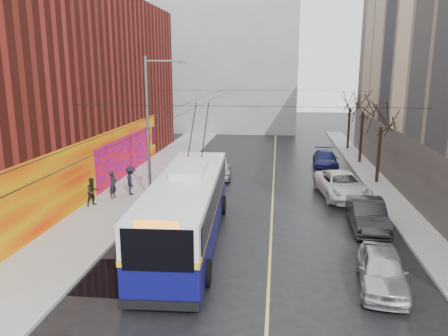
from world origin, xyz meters
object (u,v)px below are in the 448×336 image
Objects in this scene: parked_car_a at (382,270)px; pedestrian_a at (113,185)px; pedestrian_b at (93,192)px; streetlight_pole at (150,125)px; parked_car_c at (342,185)px; parked_car_b at (367,214)px; following_car at (219,168)px; parked_car_d at (325,159)px; tree_mid at (363,104)px; pedestrian_c at (131,181)px; trolleybus at (187,208)px; tree_near at (382,116)px; tree_far at (350,100)px.

pedestrian_a reaches higher than parked_car_a.
streetlight_pole is at bearing -20.23° from pedestrian_b.
pedestrian_a is at bearing 152.66° from parked_car_a.
parked_car_a is 12.29m from parked_car_c.
parked_car_b reaches higher than following_car.
pedestrian_a is (-14.44, -11.33, 0.32)m from parked_car_d.
tree_mid is 21.26m from pedestrian_c.
parked_car_c is at bearing -36.62° from pedestrian_b.
pedestrian_c is at bearing 178.74° from parked_car_c.
following_car is (-8.50, 16.60, 0.03)m from parked_car_a.
trolleybus reaches higher than parked_car_a.
trolleybus is at bearing 163.63° from parked_car_a.
pedestrian_a is (-17.64, -6.27, -3.95)m from tree_near.
pedestrian_b is (-6.75, 4.55, -0.73)m from trolleybus.
parked_car_b is (-2.51, -16.56, -4.47)m from tree_mid.
parked_car_d is 2.86× the size of pedestrian_b.
pedestrian_c is at bearing -162.13° from tree_near.
pedestrian_b is (-18.27, -7.94, -3.97)m from tree_near.
tree_far reaches higher than pedestrian_a.
streetlight_pole is at bearing -135.14° from parked_car_d.
pedestrian_a is at bearing -139.82° from parked_car_d.
pedestrian_b reaches higher than following_car.
tree_mid is 5.88m from parked_car_d.
following_car is (-8.66, 4.31, -0.05)m from parked_car_c.
parked_car_c is 3.08× the size of pedestrian_c.
tree_mid reaches higher than pedestrian_b.
pedestrian_a is at bearing 17.15° from pedestrian_b.
tree_near is 0.48× the size of trolleybus.
parked_car_d is (-0.69, 14.61, -0.07)m from parked_car_b.
pedestrian_a reaches higher than parked_car_c.
parked_car_d is at bearing -74.91° from pedestrian_c.
trolleybus is 7.02× the size of pedestrian_c.
pedestrian_a is (-15.13, 3.28, 0.25)m from parked_car_b.
pedestrian_b is (-6.58, -8.49, 0.25)m from following_car.
tree_mid reaches higher than parked_car_b.
parked_car_a is at bearing -87.95° from parked_car_d.
tree_far is 27.19m from pedestrian_a.
following_car is 2.54× the size of pedestrian_a.
streetlight_pole is 1.41× the size of tree_near.
pedestrian_c is at bearing -37.31° from pedestrian_a.
streetlight_pole is 4.12m from pedestrian_c.
pedestrian_c is (-16.76, -12.40, -4.15)m from tree_mid.
pedestrian_b is (-15.07, 8.11, 0.27)m from parked_car_a.
trolleybus is (-11.52, -26.49, -3.40)m from tree_far.
pedestrian_a is 1.02× the size of pedestrian_b.
tree_far is 28.85m from pedestrian_b.
parked_car_b is 14.63m from parked_car_d.
parked_car_d is at bearing -148.76° from tree_mid.
parked_car_d is at bearing -11.20° from pedestrian_b.
tree_mid is 1.02× the size of tree_far.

